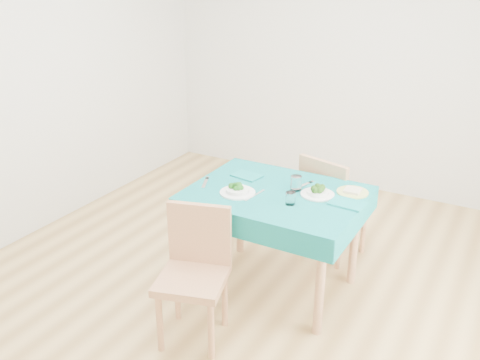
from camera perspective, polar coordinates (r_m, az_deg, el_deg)
The scene contains 16 objects.
room_shell at distance 3.42m, azimuth 0.00°, elevation 7.71°, with size 4.02×4.52×2.73m.
table at distance 3.80m, azimuth 3.75°, elevation -6.52°, with size 1.15×0.87×0.76m, color #096667.
chair_near at distance 3.26m, azimuth -5.19°, elevation -9.45°, with size 0.40×0.44×1.00m, color #B07A52.
chair_far at distance 4.24m, azimuth 10.20°, elevation -1.34°, with size 0.43×0.47×1.06m, color #B07A52.
bowl_near at distance 3.59m, azimuth -0.26°, elevation -0.89°, with size 0.24×0.24×0.07m, color white, non-canonical shape.
bowl_far at distance 3.60m, azimuth 8.29°, elevation -1.12°, with size 0.23×0.23×0.07m, color white, non-canonical shape.
fork_near at distance 3.78m, azimuth -3.73°, elevation -0.28°, with size 0.02×0.19×0.00m, color silver.
knife_near at distance 3.57m, azimuth 1.59°, elevation -1.65°, with size 0.02×0.22×0.00m, color silver.
fork_far at distance 3.75m, azimuth 6.74°, elevation -0.57°, with size 0.02×0.19×0.00m, color silver.
knife_far at distance 3.56m, azimuth 10.69°, elevation -2.15°, with size 0.01×0.19×0.00m, color silver.
napkin_near at distance 3.88m, azimuth 0.73°, elevation 0.46°, with size 0.20×0.14×0.01m, color #0D7271.
napkin_far at distance 3.51m, azimuth 11.38°, elevation -2.48°, with size 0.22×0.16×0.01m, color #0D7271.
tumbler_center at distance 3.66m, azimuth 6.00°, elevation -0.32°, with size 0.08×0.08×0.10m, color white.
tumbler_side at distance 3.45m, azimuth 5.40°, elevation -1.96°, with size 0.06×0.06×0.08m, color white.
side_plate at distance 3.69m, azimuth 11.92°, elevation -1.28°, with size 0.21×0.21×0.01m, color #BBC45F.
bread_slice at distance 3.69m, azimuth 11.93°, elevation -1.09°, with size 0.11×0.11×0.02m, color beige.
Camera 1 is at (1.63, -2.88, 2.23)m, focal length 40.00 mm.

